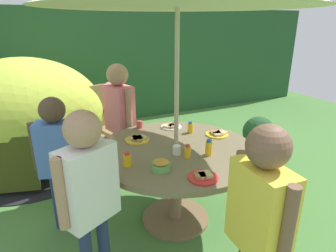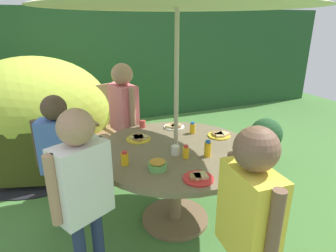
# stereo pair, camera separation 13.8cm
# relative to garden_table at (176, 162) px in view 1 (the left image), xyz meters

# --- Properties ---
(ground_plane) EXTENTS (10.00, 10.00, 0.02)m
(ground_plane) POSITION_rel_garden_table_xyz_m (0.00, 0.00, -0.59)
(ground_plane) COLOR #477A38
(hedge_backdrop) EXTENTS (9.00, 0.70, 1.92)m
(hedge_backdrop) POSITION_rel_garden_table_xyz_m (0.00, 3.25, 0.38)
(hedge_backdrop) COLOR #234C28
(hedge_backdrop) RESTS_ON ground_plane
(garden_table) EXTENTS (1.34, 1.34, 0.71)m
(garden_table) POSITION_rel_garden_table_xyz_m (0.00, 0.00, 0.00)
(garden_table) COLOR brown
(garden_table) RESTS_ON ground_plane
(wooden_chair) EXTENTS (0.57, 0.59, 0.99)m
(wooden_chair) POSITION_rel_garden_table_xyz_m (-0.40, 1.29, -0.03)
(wooden_chair) COLOR #93704C
(wooden_chair) RESTS_ON ground_plane
(dome_tent) EXTENTS (2.28, 2.28, 1.32)m
(dome_tent) POSITION_rel_garden_table_xyz_m (-1.11, 1.74, 0.07)
(dome_tent) COLOR #B2C63F
(dome_tent) RESTS_ON ground_plane
(potted_plant) EXTENTS (0.39, 0.39, 0.60)m
(potted_plant) POSITION_rel_garden_table_xyz_m (1.46, 0.58, -0.24)
(potted_plant) COLOR #595960
(potted_plant) RESTS_ON ground_plane
(child_in_pink_shirt) EXTENTS (0.26, 0.43, 1.31)m
(child_in_pink_shirt) POSITION_rel_garden_table_xyz_m (-0.21, 0.89, 0.25)
(child_in_pink_shirt) COLOR brown
(child_in_pink_shirt) RESTS_ON ground_plane
(child_in_blue_shirt) EXTENTS (0.38, 0.26, 1.17)m
(child_in_blue_shirt) POSITION_rel_garden_table_xyz_m (-0.90, 0.32, 0.17)
(child_in_blue_shirt) COLOR navy
(child_in_blue_shirt) RESTS_ON ground_plane
(child_in_white_shirt) EXTENTS (0.38, 0.31, 1.25)m
(child_in_white_shirt) POSITION_rel_garden_table_xyz_m (-0.79, -0.42, 0.22)
(child_in_white_shirt) COLOR navy
(child_in_white_shirt) RESTS_ON ground_plane
(child_in_yellow_shirt) EXTENTS (0.21, 0.43, 1.26)m
(child_in_yellow_shirt) POSITION_rel_garden_table_xyz_m (-0.06, -1.05, 0.23)
(child_in_yellow_shirt) COLOR navy
(child_in_yellow_shirt) RESTS_ON ground_plane
(snack_bowl) EXTENTS (0.13, 0.13, 0.08)m
(snack_bowl) POSITION_rel_garden_table_xyz_m (-0.27, -0.29, 0.17)
(snack_bowl) COLOR #66B259
(snack_bowl) RESTS_ON garden_table
(plate_center_front) EXTENTS (0.20, 0.20, 0.03)m
(plate_center_front) POSITION_rel_garden_table_xyz_m (0.18, 0.46, 0.14)
(plate_center_front) COLOR white
(plate_center_front) RESTS_ON garden_table
(plate_center_back) EXTENTS (0.21, 0.21, 0.03)m
(plate_center_back) POSITION_rel_garden_table_xyz_m (-0.06, -0.52, 0.14)
(plate_center_back) COLOR red
(plate_center_back) RESTS_ON garden_table
(plate_mid_right) EXTENTS (0.21, 0.21, 0.03)m
(plate_mid_right) POSITION_rel_garden_table_xyz_m (0.48, 0.09, 0.14)
(plate_mid_right) COLOR yellow
(plate_mid_right) RESTS_ON garden_table
(plate_mid_left) EXTENTS (0.21, 0.21, 0.03)m
(plate_mid_left) POSITION_rel_garden_table_xyz_m (-0.23, 0.29, 0.14)
(plate_mid_left) COLOR yellow
(plate_mid_left) RESTS_ON garden_table
(juice_bottle_near_left) EXTENTS (0.05, 0.05, 0.13)m
(juice_bottle_near_left) POSITION_rel_garden_table_xyz_m (0.17, -0.23, 0.19)
(juice_bottle_near_left) COLOR yellow
(juice_bottle_near_left) RESTS_ON garden_table
(juice_bottle_near_right) EXTENTS (0.05, 0.05, 0.11)m
(juice_bottle_near_right) POSITION_rel_garden_table_xyz_m (0.28, 0.26, 0.18)
(juice_bottle_near_right) COLOR yellow
(juice_bottle_near_right) RESTS_ON garden_table
(juice_bottle_far_left) EXTENTS (0.06, 0.06, 0.11)m
(juice_bottle_far_left) POSITION_rel_garden_table_xyz_m (-0.46, -0.13, 0.18)
(juice_bottle_far_left) COLOR yellow
(juice_bottle_far_left) RESTS_ON garden_table
(juice_bottle_far_right) EXTENTS (0.05, 0.05, 0.11)m
(juice_bottle_far_right) POSITION_rel_garden_table_xyz_m (-0.00, -0.19, 0.18)
(juice_bottle_far_right) COLOR yellow
(juice_bottle_far_right) RESTS_ON garden_table
(cup_near) EXTENTS (0.06, 0.06, 0.07)m
(cup_near) POSITION_rel_garden_table_xyz_m (-0.05, -0.11, 0.17)
(cup_near) COLOR white
(cup_near) RESTS_ON garden_table
(cup_far) EXTENTS (0.06, 0.06, 0.07)m
(cup_far) POSITION_rel_garden_table_xyz_m (-0.10, 0.59, 0.16)
(cup_far) COLOR #E04C47
(cup_far) RESTS_ON garden_table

